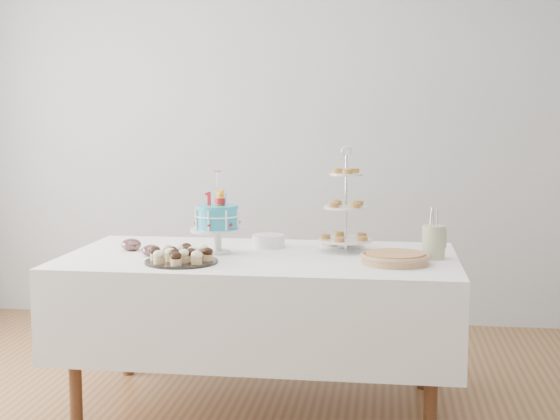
# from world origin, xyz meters

# --- Properties ---
(walls) EXTENTS (5.04, 4.04, 2.70)m
(walls) POSITION_xyz_m (0.00, 0.00, 1.35)
(walls) COLOR #A2A5A7
(walls) RESTS_ON floor
(table) EXTENTS (1.92, 1.02, 0.77)m
(table) POSITION_xyz_m (0.00, 0.30, 0.54)
(table) COLOR white
(table) RESTS_ON floor
(birthday_cake) EXTENTS (0.27, 0.27, 0.41)m
(birthday_cake) POSITION_xyz_m (-0.22, 0.32, 0.88)
(birthday_cake) COLOR silver
(birthday_cake) RESTS_ON table
(cupcake_tray) EXTENTS (0.34, 0.34, 0.08)m
(cupcake_tray) POSITION_xyz_m (-0.33, 0.04, 0.81)
(cupcake_tray) COLOR black
(cupcake_tray) RESTS_ON table
(pie) EXTENTS (0.33, 0.33, 0.05)m
(pie) POSITION_xyz_m (0.66, 0.16, 0.80)
(pie) COLOR tan
(pie) RESTS_ON table
(tiered_stand) EXTENTS (0.27, 0.27, 0.53)m
(tiered_stand) POSITION_xyz_m (0.41, 0.46, 0.99)
(tiered_stand) COLOR silver
(tiered_stand) RESTS_ON table
(plate_stack) EXTENTS (0.17, 0.17, 0.07)m
(plate_stack) POSITION_xyz_m (0.00, 0.53, 0.80)
(plate_stack) COLOR silver
(plate_stack) RESTS_ON table
(pastry_plate) EXTENTS (0.23, 0.23, 0.03)m
(pastry_plate) POSITION_xyz_m (0.39, 0.63, 0.78)
(pastry_plate) COLOR silver
(pastry_plate) RESTS_ON table
(jam_bowl_a) EXTENTS (0.09, 0.09, 0.06)m
(jam_bowl_a) POSITION_xyz_m (-0.53, 0.20, 0.80)
(jam_bowl_a) COLOR silver
(jam_bowl_a) RESTS_ON table
(jam_bowl_b) EXTENTS (0.10, 0.10, 0.06)m
(jam_bowl_b) POSITION_xyz_m (-0.67, 0.34, 0.80)
(jam_bowl_b) COLOR silver
(jam_bowl_b) RESTS_ON table
(utensil_pitcher) EXTENTS (0.12, 0.11, 0.25)m
(utensil_pitcher) POSITION_xyz_m (0.84, 0.32, 0.86)
(utensil_pitcher) COLOR beige
(utensil_pitcher) RESTS_ON table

